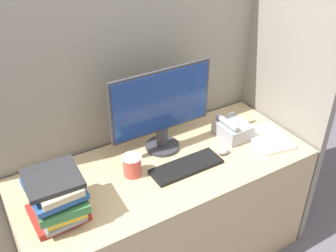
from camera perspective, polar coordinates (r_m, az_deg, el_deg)
cubicle_panel_rear at (r=2.29m, az=-5.10°, el=2.42°), size 2.01×0.04×1.79m
cubicle_panel_right at (r=2.50m, az=16.12°, el=3.95°), size 0.04×0.73×1.79m
desk at (r=2.36m, az=-0.29°, el=-12.77°), size 1.61×0.67×0.74m
monitor at (r=2.11m, az=-0.91°, el=2.35°), size 0.60×0.19×0.48m
keyboard at (r=2.09m, az=2.68°, el=-5.88°), size 0.39×0.14×0.02m
mouse at (r=2.21m, az=8.07°, el=-3.66°), size 0.07×0.05×0.03m
coffee_cup at (r=2.03m, az=-5.22°, el=-5.73°), size 0.10×0.10×0.11m
book_stack at (r=1.83m, az=-15.90°, el=-9.72°), size 0.26×0.31×0.23m
desk_telephone at (r=2.34m, az=9.29°, el=-0.44°), size 0.16×0.20×0.12m
paper_pile at (r=2.37m, az=14.32°, el=-1.80°), size 0.25×0.31×0.02m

